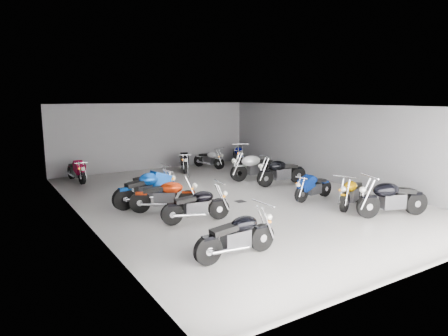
{
  "coord_description": "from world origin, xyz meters",
  "views": [
    {
      "loc": [
        -7.39,
        -11.35,
        3.5
      ],
      "look_at": [
        -0.01,
        0.54,
        1.0
      ],
      "focal_mm": 32.0,
      "sensor_mm": 36.0,
      "label": 1
    }
  ],
  "objects_px": {
    "motorcycle_right_c": "(313,187)",
    "drain_grate": "(240,201)",
    "motorcycle_left_e": "(147,189)",
    "motorcycle_back_d": "(184,161)",
    "motorcycle_left_d": "(165,196)",
    "motorcycle_back_a": "(76,171)",
    "motorcycle_right_f": "(256,167)",
    "motorcycle_back_e": "(209,159)",
    "motorcycle_left_f": "(150,182)",
    "motorcycle_left_a": "(237,236)",
    "motorcycle_right_e": "(281,172)",
    "motorcycle_back_f": "(238,155)",
    "motorcycle_left_c": "(197,205)",
    "motorcycle_right_b": "(352,192)",
    "motorcycle_right_a": "(392,198)"
  },
  "relations": [
    {
      "from": "motorcycle_left_c",
      "to": "motorcycle_back_f",
      "type": "bearing_deg",
      "value": 148.59
    },
    {
      "from": "motorcycle_left_d",
      "to": "motorcycle_back_a",
      "type": "distance_m",
      "value": 6.21
    },
    {
      "from": "drain_grate",
      "to": "motorcycle_left_c",
      "type": "relative_size",
      "value": 0.16
    },
    {
      "from": "motorcycle_left_c",
      "to": "motorcycle_left_f",
      "type": "xyz_separation_m",
      "value": [
        0.05,
        3.71,
        -0.03
      ]
    },
    {
      "from": "motorcycle_left_e",
      "to": "motorcycle_back_d",
      "type": "xyz_separation_m",
      "value": [
        3.71,
        4.89,
        -0.09
      ]
    },
    {
      "from": "motorcycle_right_f",
      "to": "motorcycle_back_a",
      "type": "bearing_deg",
      "value": 69.67
    },
    {
      "from": "motorcycle_right_f",
      "to": "motorcycle_back_e",
      "type": "relative_size",
      "value": 1.3
    },
    {
      "from": "motorcycle_left_c",
      "to": "motorcycle_right_c",
      "type": "height_order",
      "value": "motorcycle_left_c"
    },
    {
      "from": "drain_grate",
      "to": "motorcycle_back_d",
      "type": "distance_m",
      "value": 6.16
    },
    {
      "from": "motorcycle_right_c",
      "to": "motorcycle_right_f",
      "type": "bearing_deg",
      "value": -11.93
    },
    {
      "from": "motorcycle_left_f",
      "to": "motorcycle_back_d",
      "type": "xyz_separation_m",
      "value": [
        3.1,
        3.56,
        0.01
      ]
    },
    {
      "from": "drain_grate",
      "to": "motorcycle_back_e",
      "type": "xyz_separation_m",
      "value": [
        2.33,
        6.21,
        0.45
      ]
    },
    {
      "from": "motorcycle_left_e",
      "to": "motorcycle_back_f",
      "type": "bearing_deg",
      "value": 117.58
    },
    {
      "from": "drain_grate",
      "to": "motorcycle_left_d",
      "type": "distance_m",
      "value": 2.7
    },
    {
      "from": "motorcycle_back_f",
      "to": "motorcycle_right_e",
      "type": "bearing_deg",
      "value": 100.68
    },
    {
      "from": "motorcycle_left_c",
      "to": "motorcycle_right_e",
      "type": "xyz_separation_m",
      "value": [
        5.13,
        2.46,
        0.06
      ]
    },
    {
      "from": "motorcycle_back_d",
      "to": "motorcycle_right_c",
      "type": "bearing_deg",
      "value": 121.15
    },
    {
      "from": "motorcycle_left_a",
      "to": "motorcycle_back_a",
      "type": "height_order",
      "value": "motorcycle_left_a"
    },
    {
      "from": "motorcycle_left_a",
      "to": "motorcycle_back_d",
      "type": "xyz_separation_m",
      "value": [
        3.59,
        9.98,
        -0.03
      ]
    },
    {
      "from": "motorcycle_left_d",
      "to": "motorcycle_right_f",
      "type": "distance_m",
      "value": 5.72
    },
    {
      "from": "motorcycle_left_e",
      "to": "motorcycle_back_a",
      "type": "relative_size",
      "value": 1.18
    },
    {
      "from": "motorcycle_left_e",
      "to": "motorcycle_right_a",
      "type": "distance_m",
      "value": 7.55
    },
    {
      "from": "motorcycle_left_a",
      "to": "motorcycle_back_a",
      "type": "bearing_deg",
      "value": -174.13
    },
    {
      "from": "motorcycle_left_f",
      "to": "motorcycle_right_f",
      "type": "height_order",
      "value": "motorcycle_right_f"
    },
    {
      "from": "motorcycle_left_d",
      "to": "motorcycle_back_f",
      "type": "height_order",
      "value": "motorcycle_back_f"
    },
    {
      "from": "motorcycle_right_e",
      "to": "motorcycle_back_f",
      "type": "relative_size",
      "value": 1.09
    },
    {
      "from": "motorcycle_right_e",
      "to": "motorcycle_right_f",
      "type": "distance_m",
      "value": 1.38
    },
    {
      "from": "motorcycle_left_f",
      "to": "motorcycle_right_e",
      "type": "relative_size",
      "value": 0.84
    },
    {
      "from": "motorcycle_right_c",
      "to": "motorcycle_back_d",
      "type": "relative_size",
      "value": 0.99
    },
    {
      "from": "motorcycle_right_c",
      "to": "motorcycle_left_e",
      "type": "bearing_deg",
      "value": 58.19
    },
    {
      "from": "motorcycle_back_a",
      "to": "motorcycle_back_f",
      "type": "height_order",
      "value": "motorcycle_back_f"
    },
    {
      "from": "motorcycle_right_b",
      "to": "motorcycle_back_e",
      "type": "xyz_separation_m",
      "value": [
        -0.31,
        8.66,
        -0.03
      ]
    },
    {
      "from": "motorcycle_right_c",
      "to": "drain_grate",
      "type": "bearing_deg",
      "value": 56.7
    },
    {
      "from": "motorcycle_right_e",
      "to": "motorcycle_left_e",
      "type": "bearing_deg",
      "value": 96.52
    },
    {
      "from": "drain_grate",
      "to": "motorcycle_back_f",
      "type": "bearing_deg",
      "value": 56.85
    },
    {
      "from": "motorcycle_right_a",
      "to": "motorcycle_right_e",
      "type": "bearing_deg",
      "value": 19.35
    },
    {
      "from": "motorcycle_left_c",
      "to": "motorcycle_back_a",
      "type": "xyz_separation_m",
      "value": [
        -1.7,
        7.47,
        -0.01
      ]
    },
    {
      "from": "motorcycle_back_a",
      "to": "drain_grate",
      "type": "bearing_deg",
      "value": 116.19
    },
    {
      "from": "motorcycle_left_a",
      "to": "motorcycle_back_e",
      "type": "relative_size",
      "value": 1.14
    },
    {
      "from": "motorcycle_left_d",
      "to": "motorcycle_right_c",
      "type": "relative_size",
      "value": 1.07
    },
    {
      "from": "motorcycle_left_f",
      "to": "motorcycle_back_e",
      "type": "distance_m",
      "value": 5.88
    },
    {
      "from": "drain_grate",
      "to": "motorcycle_right_e",
      "type": "xyz_separation_m",
      "value": [
        2.83,
        1.27,
        0.54
      ]
    },
    {
      "from": "motorcycle_right_b",
      "to": "drain_grate",
      "type": "bearing_deg",
      "value": 23.54
    },
    {
      "from": "motorcycle_left_e",
      "to": "motorcycle_back_e",
      "type": "xyz_separation_m",
      "value": [
        5.19,
        5.02,
        -0.1
      ]
    },
    {
      "from": "motorcycle_back_d",
      "to": "motorcycle_back_a",
      "type": "bearing_deg",
      "value": 17.4
    },
    {
      "from": "motorcycle_right_c",
      "to": "motorcycle_back_e",
      "type": "xyz_separation_m",
      "value": [
        0.04,
        7.3,
        0.0
      ]
    },
    {
      "from": "motorcycle_right_e",
      "to": "motorcycle_left_a",
      "type": "bearing_deg",
      "value": 138.63
    },
    {
      "from": "motorcycle_right_f",
      "to": "motorcycle_back_e",
      "type": "bearing_deg",
      "value": 12.4
    },
    {
      "from": "motorcycle_left_e",
      "to": "motorcycle_back_e",
      "type": "relative_size",
      "value": 1.28
    },
    {
      "from": "motorcycle_right_e",
      "to": "motorcycle_back_d",
      "type": "bearing_deg",
      "value": 28.08
    }
  ]
}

